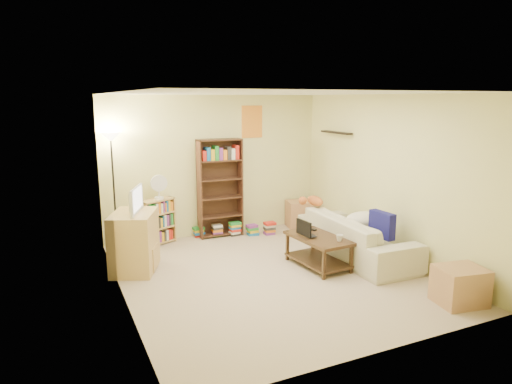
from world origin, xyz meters
The scene contains 19 objects.
room centered at (0.00, 0.01, 1.62)m, with size 4.50×4.54×2.52m.
sofa centered at (1.55, 0.14, 0.33)m, with size 0.95×2.26×0.65m, color beige.
navy_pillow centered at (1.64, -0.35, 0.62)m, with size 0.43×0.13×0.39m, color navy.
cream_blanket centered at (1.71, 0.19, 0.56)m, with size 0.60×0.43×0.26m, color silver.
tabby_cat centered at (1.29, 1.00, 0.74)m, with size 0.51×0.20×0.18m.
coffee_table centered at (0.78, 0.00, 0.30)m, with size 0.65×1.07×0.46m.
laptop centered at (0.71, 0.08, 0.47)m, with size 0.20×0.30×0.02m, color black.
laptop_screen centered at (0.57, 0.07, 0.59)m, with size 0.01×0.34×0.23m, color white.
mug centered at (0.93, -0.31, 0.50)m, with size 0.13×0.13×0.09m, color silver.
tv_remote centered at (0.86, 0.35, 0.47)m, with size 0.06×0.18×0.02m, color black.
tv_stand centered at (-1.70, 0.97, 0.43)m, with size 0.57×0.80×0.85m, color tan.
television centered at (-1.70, 0.97, 1.04)m, with size 0.33×0.62×0.37m, color black.
tall_bookshelf centered at (0.01, 2.05, 0.92)m, with size 0.79×0.28×1.75m.
short_bookshelf centered at (-1.13, 2.05, 0.39)m, with size 0.65×0.47×0.78m.
desk_fan centered at (-1.08, 2.01, 1.01)m, with size 0.28×0.16×0.42m.
floor_lamp centered at (-1.80, 2.05, 1.53)m, with size 0.32×0.32×1.92m.
side_table centered at (1.59, 1.97, 0.25)m, with size 0.44×0.44×0.51m, color tan.
end_cabinet centered at (1.65, -1.78, 0.23)m, with size 0.55×0.45×0.45m, color tan.
book_stacks centered at (0.27, 1.94, 0.11)m, with size 1.42×0.56×0.25m.
Camera 1 is at (-2.72, -5.42, 2.43)m, focal length 32.00 mm.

